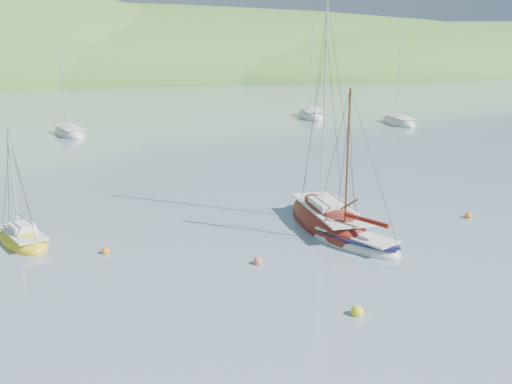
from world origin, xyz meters
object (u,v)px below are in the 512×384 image
object	(u,v)px
daysailer_white	(354,241)
sloop_red	(328,221)
distant_sloop_d	(399,122)
distant_sloop_a	(69,133)
distant_sloop_b	(312,116)
sailboat_yellow	(23,239)

from	to	relation	value
daysailer_white	sloop_red	bearing A→B (deg)	64.78
distant_sloop_d	distant_sloop_a	bearing A→B (deg)	-176.13
distant_sloop_d	daysailer_white	bearing A→B (deg)	-115.38
distant_sloop_b	daysailer_white	bearing A→B (deg)	-96.84
daysailer_white	distant_sloop_d	size ratio (longest dim) A/B	0.74
sloop_red	distant_sloop_a	xyz separation A→B (m)	(-12.86, 39.48, -0.05)
distant_sloop_a	distant_sloop_d	xyz separation A→B (m)	(40.16, -4.44, 0.01)
daysailer_white	distant_sloop_d	bearing A→B (deg)	32.11
distant_sloop_d	sloop_red	bearing A→B (deg)	-117.76
sloop_red	distant_sloop_b	xyz separation A→B (m)	(19.61, 44.92, -0.02)
sloop_red	distant_sloop_d	bearing A→B (deg)	57.48
distant_sloop_a	sailboat_yellow	bearing A→B (deg)	-107.66
sloop_red	distant_sloop_a	size ratio (longest dim) A/B	1.21
distant_sloop_b	distant_sloop_d	bearing A→B (deg)	-36.67
sloop_red	distant_sloop_d	world-z (taller)	sloop_red
distant_sloop_d	sailboat_yellow	bearing A→B (deg)	-133.14
daysailer_white	distant_sloop_a	xyz separation A→B (m)	(-12.68, 42.89, -0.02)
sailboat_yellow	distant_sloop_b	distance (m)	55.41
distant_sloop_a	distant_sloop_b	size ratio (longest dim) A/B	0.80
sailboat_yellow	sloop_red	bearing A→B (deg)	-28.13
distant_sloop_a	daysailer_white	bearing A→B (deg)	-86.02
distant_sloop_a	sloop_red	bearing A→B (deg)	-84.45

